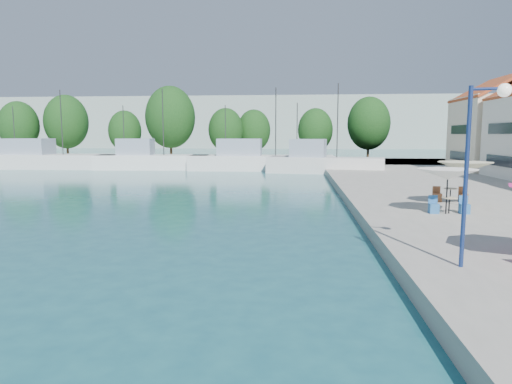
# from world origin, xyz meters

# --- Properties ---
(quay_far) EXTENTS (90.00, 16.00, 0.60)m
(quay_far) POSITION_xyz_m (-8.00, 67.00, 0.30)
(quay_far) COLOR gray
(quay_far) RESTS_ON ground
(hill_west) EXTENTS (180.00, 40.00, 16.00)m
(hill_west) POSITION_xyz_m (-30.00, 160.00, 8.00)
(hill_west) COLOR #9CAAA0
(hill_west) RESTS_ON ground
(hill_east) EXTENTS (140.00, 40.00, 12.00)m
(hill_east) POSITION_xyz_m (40.00, 180.00, 6.00)
(hill_east) COLOR #9CAAA0
(hill_east) RESTS_ON ground
(building_06) EXTENTS (9.00, 8.80, 10.20)m
(building_06) POSITION_xyz_m (24.00, 51.00, 5.50)
(building_06) COLOR #F2E3C2
(building_06) RESTS_ON quay_right
(trawler_01) EXTENTS (17.95, 5.00, 10.20)m
(trawler_01) POSITION_xyz_m (-28.75, 56.97, 1.07)
(trawler_01) COLOR silver
(trawler_01) RESTS_ON ground
(trawler_02) EXTENTS (14.10, 4.74, 10.20)m
(trawler_02) POSITION_xyz_m (-15.15, 56.61, 1.07)
(trawler_02) COLOR white
(trawler_02) RESTS_ON ground
(trawler_03) EXTENTS (17.40, 4.91, 10.20)m
(trawler_03) POSITION_xyz_m (-1.81, 56.59, 1.07)
(trawler_03) COLOR white
(trawler_03) RESTS_ON ground
(trawler_04) EXTENTS (13.15, 5.62, 10.20)m
(trawler_04) POSITION_xyz_m (5.71, 52.89, 1.07)
(trawler_04) COLOR silver
(trawler_04) RESTS_ON ground
(tree_01) EXTENTS (5.89, 5.89, 8.71)m
(tree_01) POSITION_xyz_m (-39.19, 68.01, 5.63)
(tree_01) COLOR #3F2B19
(tree_01) RESTS_ON quay_far
(tree_02) EXTENTS (6.61, 6.61, 9.79)m
(tree_02) POSITION_xyz_m (-32.69, 70.03, 6.25)
(tree_02) COLOR #3F2B19
(tree_02) RESTS_ON quay_far
(tree_03) EXTENTS (4.95, 4.95, 7.33)m
(tree_03) POSITION_xyz_m (-23.23, 69.60, 4.83)
(tree_03) COLOR #3F2B19
(tree_03) RESTS_ON quay_far
(tree_04) EXTENTS (7.28, 7.28, 10.78)m
(tree_04) POSITION_xyz_m (-15.72, 68.24, 6.82)
(tree_04) COLOR #3F2B19
(tree_04) RESTS_ON quay_far
(tree_05) EXTENTS (5.11, 5.11, 7.56)m
(tree_05) POSITION_xyz_m (-7.56, 68.66, 4.96)
(tree_05) COLOR #3F2B19
(tree_05) RESTS_ON quay_far
(tree_06) EXTENTS (5.04, 5.04, 7.46)m
(tree_06) POSITION_xyz_m (-3.66, 71.13, 4.90)
(tree_06) COLOR #3F2B19
(tree_06) RESTS_ON quay_far
(tree_07) EXTENTS (5.07, 5.07, 7.51)m
(tree_07) POSITION_xyz_m (5.53, 69.34, 4.93)
(tree_07) COLOR #3F2B19
(tree_07) RESTS_ON quay_far
(tree_08) EXTENTS (6.23, 6.23, 9.22)m
(tree_08) POSITION_xyz_m (13.37, 70.80, 5.92)
(tree_08) COLOR #3F2B19
(tree_08) RESTS_ON quay_far
(umbrella_white) EXTENTS (2.83, 2.83, 2.11)m
(umbrella_white) POSITION_xyz_m (9.98, 23.65, 2.46)
(umbrella_white) COLOR black
(umbrella_white) RESTS_ON quay_right
(umbrella_cream) EXTENTS (2.83, 2.83, 2.30)m
(umbrella_cream) POSITION_xyz_m (11.62, 26.14, 2.65)
(umbrella_cream) COLOR black
(umbrella_cream) RESTS_ON quay_right
(cafe_table_02) EXTENTS (1.82, 0.70, 0.76)m
(cafe_table_02) POSITION_xyz_m (10.15, 23.76, 0.89)
(cafe_table_02) COLOR black
(cafe_table_02) RESTS_ON quay_right
(cafe_table_03) EXTENTS (1.82, 0.70, 0.76)m
(cafe_table_03) POSITION_xyz_m (11.45, 27.66, 0.89)
(cafe_table_03) COLOR black
(cafe_table_03) RESTS_ON quay_right
(street_lamp) EXTENTS (1.01, 0.46, 5.03)m
(street_lamp) POSITION_xyz_m (7.94, 14.69, 4.09)
(street_lamp) COLOR navy
(street_lamp) RESTS_ON quay_right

